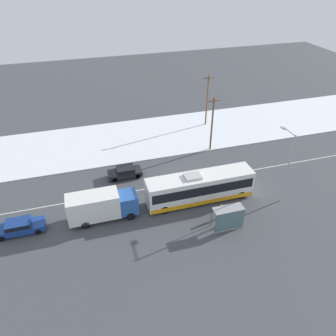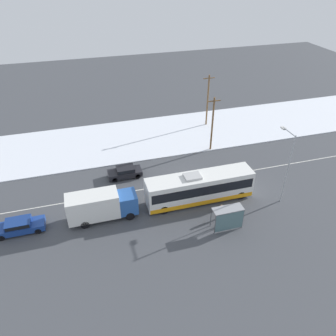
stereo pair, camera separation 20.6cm
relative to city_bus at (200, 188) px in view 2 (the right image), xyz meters
name	(u,v)px [view 2 (the right image)]	position (x,y,z in m)	size (l,w,h in m)	color
ground_plane	(188,181)	(0.02, 3.67, -1.72)	(120.00, 120.00, 0.00)	#424449
snow_lot	(162,135)	(0.02, 16.18, -1.66)	(80.00, 12.74, 0.12)	silver
lane_marking_center	(188,181)	(0.02, 3.67, -1.72)	(60.00, 0.12, 0.00)	silver
city_bus	(200,188)	(0.00, 0.00, 0.00)	(12.01, 2.57, 3.53)	white
box_truck	(101,205)	(-10.87, -0.03, 0.03)	(7.16, 2.30, 3.19)	silver
sedan_car	(125,172)	(-7.20, 6.84, -0.96)	(4.15, 1.80, 1.39)	black
parked_car_near_truck	(20,226)	(-18.94, 0.28, -0.96)	(4.67, 1.80, 1.39)	navy
pedestrian_at_stop	(221,210)	(1.11, -3.47, -0.66)	(0.62, 0.28, 1.74)	#23232D
bus_shelter	(229,216)	(1.13, -5.13, -0.04)	(3.08, 1.20, 2.40)	gray
streetlamp	(287,160)	(8.76, -2.33, 3.45)	(0.36, 2.51, 8.33)	#9EA3A8
utility_pole_roadside	(212,123)	(5.56, 10.13, 2.37)	(1.80, 0.24, 7.81)	brown
utility_pole_snowlot	(208,100)	(7.92, 17.72, 2.57)	(1.80, 0.24, 8.22)	brown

